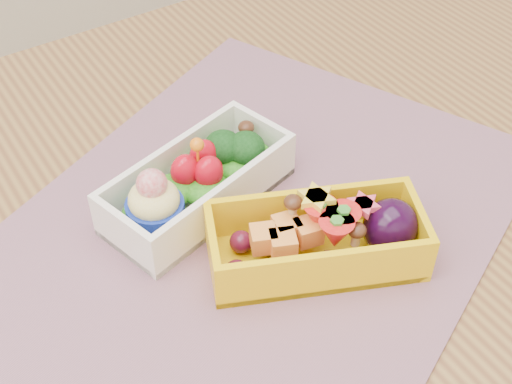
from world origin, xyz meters
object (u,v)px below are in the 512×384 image
table (258,277)px  placemat (252,227)px  bento_white (197,183)px  bento_yellow (321,238)px

table → placemat: placemat is taller
placemat → bento_white: size_ratio=2.59×
table → bento_white: (-0.04, 0.04, 0.13)m
table → bento_yellow: 0.15m
placemat → bento_yellow: 0.08m
bento_white → table: bearing=-57.0°
bento_white → placemat: bearing=-79.3°
placemat → bento_yellow: (0.03, -0.07, 0.03)m
bento_white → bento_yellow: bento_white is taller
placemat → bento_white: bearing=116.0°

